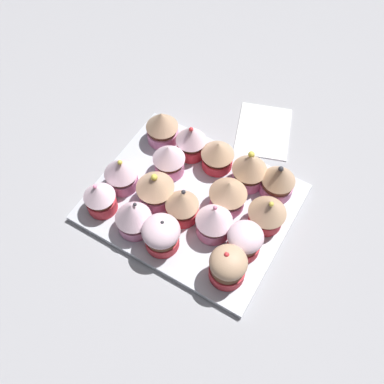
% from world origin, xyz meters
% --- Properties ---
extents(ground_plane, '(1.80, 1.80, 0.03)m').
position_xyz_m(ground_plane, '(0.00, 0.00, -0.01)').
color(ground_plane, '#9E9EA3').
extents(baking_tray, '(0.28, 0.35, 0.01)m').
position_xyz_m(baking_tray, '(0.00, 0.00, 0.01)').
color(baking_tray, silver).
rests_on(baking_tray, ground_plane).
extents(cupcake_0, '(0.06, 0.06, 0.07)m').
position_xyz_m(cupcake_0, '(-0.09, -0.12, 0.05)').
color(cupcake_0, '#D1333D').
rests_on(cupcake_0, baking_tray).
extents(cupcake_1, '(0.06, 0.06, 0.06)m').
position_xyz_m(cupcake_1, '(-0.04, -0.12, 0.05)').
color(cupcake_1, '#D1333D').
rests_on(cupcake_1, baking_tray).
extents(cupcake_2, '(0.07, 0.07, 0.07)m').
position_xyz_m(cupcake_2, '(0.03, -0.13, 0.05)').
color(cupcake_2, '#D1333D').
rests_on(cupcake_2, baking_tray).
extents(cupcake_3, '(0.06, 0.06, 0.08)m').
position_xyz_m(cupcake_3, '(0.10, -0.12, 0.05)').
color(cupcake_3, pink).
rests_on(cupcake_3, baking_tray).
extents(cupcake_4, '(0.06, 0.06, 0.07)m').
position_xyz_m(cupcake_4, '(-0.03, -0.06, 0.05)').
color(cupcake_4, pink).
rests_on(cupcake_4, baking_tray).
extents(cupcake_5, '(0.07, 0.07, 0.07)m').
position_xyz_m(cupcake_5, '(0.03, -0.06, 0.05)').
color(cupcake_5, pink).
rests_on(cupcake_5, baking_tray).
extents(cupcake_6, '(0.06, 0.06, 0.08)m').
position_xyz_m(cupcake_6, '(0.09, -0.07, 0.05)').
color(cupcake_6, pink).
rests_on(cupcake_6, baking_tray).
extents(cupcake_7, '(0.06, 0.06, 0.07)m').
position_xyz_m(cupcake_7, '(-0.10, 0.00, 0.05)').
color(cupcake_7, '#D1333D').
rests_on(cupcake_7, baking_tray).
extents(cupcake_8, '(0.06, 0.06, 0.07)m').
position_xyz_m(cupcake_8, '(-0.03, -0.00, 0.05)').
color(cupcake_8, '#D1333D').
rests_on(cupcake_8, baking_tray).
extents(cupcake_9, '(0.06, 0.06, 0.07)m').
position_xyz_m(cupcake_9, '(0.09, -0.00, 0.05)').
color(cupcake_9, '#D1333D').
rests_on(cupcake_9, baking_tray).
extents(cupcake_10, '(0.06, 0.06, 0.08)m').
position_xyz_m(cupcake_10, '(-0.10, 0.06, 0.05)').
color(cupcake_10, pink).
rests_on(cupcake_10, baking_tray).
extents(cupcake_11, '(0.07, 0.07, 0.08)m').
position_xyz_m(cupcake_11, '(-0.03, 0.06, 0.05)').
color(cupcake_11, pink).
rests_on(cupcake_11, baking_tray).
extents(cupcake_12, '(0.06, 0.06, 0.07)m').
position_xyz_m(cupcake_12, '(0.04, 0.07, 0.05)').
color(cupcake_12, pink).
rests_on(cupcake_12, baking_tray).
extents(cupcake_13, '(0.06, 0.06, 0.08)m').
position_xyz_m(cupcake_13, '(0.09, 0.06, 0.05)').
color(cupcake_13, '#D1333D').
rests_on(cupcake_13, baking_tray).
extents(cupcake_14, '(0.06, 0.06, 0.07)m').
position_xyz_m(cupcake_14, '(-0.09, 0.13, 0.05)').
color(cupcake_14, '#D1333D').
rests_on(cupcake_14, baking_tray).
extents(cupcake_15, '(0.06, 0.06, 0.08)m').
position_xyz_m(cupcake_15, '(-0.03, 0.13, 0.05)').
color(cupcake_15, pink).
rests_on(cupcake_15, baking_tray).
extents(cupcake_16, '(0.06, 0.06, 0.07)m').
position_xyz_m(cupcake_16, '(0.09, 0.12, 0.05)').
color(cupcake_16, pink).
rests_on(cupcake_16, baking_tray).
extents(napkin, '(0.16, 0.14, 0.01)m').
position_xyz_m(napkin, '(0.22, -0.04, 0.00)').
color(napkin, white).
rests_on(napkin, ground_plane).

